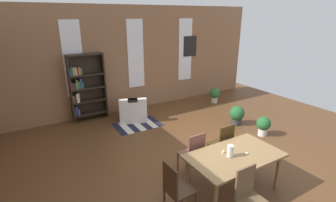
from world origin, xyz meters
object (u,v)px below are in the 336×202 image
(dining_chair_head_left, at_px, (176,188))
(dining_chair_near_left, at_px, (249,196))
(dining_chair_far_left, at_px, (193,153))
(bookshelf_tall, at_px, (85,87))
(potted_plant_corner, at_px, (237,115))
(potted_plant_by_shelf, at_px, (215,94))
(dining_chair_far_right, at_px, (222,143))
(dining_table, at_px, (234,159))
(potted_plant_window, at_px, (263,125))
(vase_on_table, at_px, (230,151))
(armchair_white, at_px, (133,111))

(dining_chair_head_left, xyz_separation_m, dining_chair_near_left, (0.83, -0.70, 0.00))
(dining_chair_head_left, relative_size, dining_chair_far_left, 1.00)
(bookshelf_tall, height_order, potted_plant_corner, bookshelf_tall)
(potted_plant_by_shelf, bearing_deg, dining_chair_far_right, -128.65)
(dining_chair_far_left, bearing_deg, dining_table, -62.03)
(potted_plant_corner, bearing_deg, potted_plant_window, -84.49)
(dining_chair_far_right, height_order, dining_chair_far_left, same)
(bookshelf_tall, distance_m, potted_plant_window, 5.14)
(potted_plant_by_shelf, bearing_deg, vase_on_table, -128.00)
(vase_on_table, height_order, dining_chair_far_right, dining_chair_far_right)
(dining_chair_far_left, bearing_deg, dining_chair_near_left, -90.08)
(armchair_white, bearing_deg, dining_chair_head_left, -103.52)
(bookshelf_tall, relative_size, potted_plant_corner, 3.55)
(dining_chair_far_left, bearing_deg, dining_chair_far_right, -0.00)
(potted_plant_corner, bearing_deg, dining_chair_far_right, -143.23)
(vase_on_table, xyz_separation_m, dining_chair_head_left, (-1.10, -0.00, -0.33))
(dining_chair_near_left, distance_m, potted_plant_window, 3.28)
(dining_chair_far_left, relative_size, armchair_white, 0.93)
(vase_on_table, xyz_separation_m, dining_chair_far_right, (0.49, 0.71, -0.33))
(dining_chair_far_right, bearing_deg, bookshelf_tall, 114.63)
(dining_chair_near_left, height_order, potted_plant_corner, dining_chair_near_left)
(potted_plant_corner, bearing_deg, armchair_white, 142.51)
(dining_table, height_order, dining_chair_near_left, dining_chair_near_left)
(dining_table, distance_m, dining_chair_near_left, 0.81)
(dining_chair_far_right, xyz_separation_m, potted_plant_corner, (1.82, 1.36, -0.20))
(armchair_white, bearing_deg, dining_chair_far_right, -78.89)
(dining_chair_near_left, bearing_deg, potted_plant_corner, 47.13)
(potted_plant_corner, bearing_deg, bookshelf_tall, 144.45)
(dining_chair_far_right, distance_m, bookshelf_tall, 4.39)
(dining_chair_head_left, height_order, dining_chair_near_left, same)
(dining_table, bearing_deg, potted_plant_by_shelf, 53.06)
(vase_on_table, xyz_separation_m, dining_chair_near_left, (-0.26, -0.71, -0.33))
(armchair_white, relative_size, potted_plant_by_shelf, 1.89)
(dining_chair_head_left, xyz_separation_m, bookshelf_tall, (-0.23, 4.67, 0.51))
(dining_chair_far_left, height_order, bookshelf_tall, bookshelf_tall)
(dining_chair_far_left, bearing_deg, vase_on_table, -69.84)
(vase_on_table, bearing_deg, bookshelf_tall, 105.81)
(dining_chair_head_left, height_order, armchair_white, dining_chair_head_left)
(dining_chair_far_right, height_order, armchair_white, dining_chair_far_right)
(potted_plant_by_shelf, relative_size, potted_plant_window, 1.03)
(dining_table, xyz_separation_m, potted_plant_window, (2.28, 1.20, -0.35))
(vase_on_table, xyz_separation_m, bookshelf_tall, (-1.32, 4.67, 0.19))
(dining_chair_far_left, distance_m, potted_plant_by_shelf, 4.62)
(armchair_white, relative_size, potted_plant_window, 1.94)
(armchair_white, bearing_deg, potted_plant_by_shelf, -0.67)
(dining_table, bearing_deg, dining_chair_head_left, -179.85)
(dining_table, relative_size, potted_plant_window, 3.19)
(dining_chair_far_left, xyz_separation_m, bookshelf_tall, (-1.06, 3.96, 0.51))
(dining_table, distance_m, dining_chair_far_right, 0.81)
(armchair_white, bearing_deg, potted_plant_corner, -37.49)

